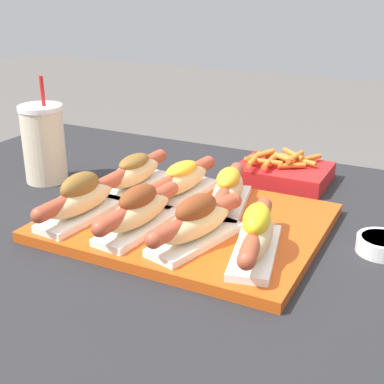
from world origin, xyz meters
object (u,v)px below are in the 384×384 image
Objects in this scene: hot_dog_1 at (139,211)px; fries_basket at (283,172)px; drink_cup at (44,143)px; hot_dog_0 at (81,199)px; serving_tray at (187,222)px; hot_dog_3 at (256,234)px; hot_dog_4 at (135,173)px; hot_dog_6 at (228,190)px; hot_dog_2 at (197,222)px; sauce_bowl at (382,244)px; hot_dog_5 at (182,180)px.

hot_dog_1 reaches higher than fries_basket.
fries_basket is (0.45, 0.22, -0.06)m from drink_cup.
hot_dog_0 reaches higher than hot_dog_1.
hot_dog_3 is (0.15, -0.07, 0.04)m from serving_tray.
hot_dog_6 is at bearing -1.16° from hot_dog_4.
fries_basket is at bearing 81.61° from hot_dog_6.
hot_dog_6 is (0.05, 0.07, 0.04)m from serving_tray.
serving_tray is 0.38m from drink_cup.
hot_dog_6 is at bearing -98.39° from fries_basket.
drink_cup is (-0.52, 0.14, 0.03)m from hot_dog_3.
hot_dog_0 is (-0.16, -0.08, 0.04)m from serving_tray.
drink_cup is at bearing 144.15° from hot_dog_0.
hot_dog_2 is 2.69× the size of sauce_bowl.
hot_dog_6 is at bearing 126.41° from hot_dog_3.
serving_tray is 0.17m from hot_dog_4.
hot_dog_0 is at bearing -178.33° from hot_dog_3.
hot_dog_3 is 0.98× the size of hot_dog_5.
hot_dog_0 is 1.02× the size of hot_dog_3.
serving_tray is 2.13× the size of hot_dog_5.
hot_dog_2 is at bearing 1.36° from hot_dog_0.
fries_basket is (0.23, 0.22, -0.03)m from hot_dog_4.
hot_dog_1 is 0.19m from hot_dog_4.
hot_dog_3 is at bearing -15.31° from drink_cup.
hot_dog_5 is at bearing 1.92° from drink_cup.
hot_dog_6 is 1.13× the size of fries_basket.
hot_dog_4 is 0.32m from fries_basket.
hot_dog_5 is at bearing 122.65° from serving_tray.
serving_tray is 2.16× the size of hot_dog_3.
hot_dog_3 is 0.34m from hot_dog_4.
hot_dog_4 is at bearing -176.65° from hot_dog_5.
hot_dog_0 is at bearing -178.64° from hot_dog_2.
serving_tray is at bearing 154.32° from hot_dog_3.
hot_dog_4 reaches higher than serving_tray.
hot_dog_2 is (0.10, 0.00, 0.00)m from hot_dog_1.
serving_tray is 2.12× the size of hot_dog_4.
hot_dog_3 reaches higher than hot_dog_5.
hot_dog_4 reaches higher than sauce_bowl.
hot_dog_4 is 1.16× the size of fries_basket.
drink_cup is at bearing 164.69° from hot_dog_3.
hot_dog_0 reaches higher than hot_dog_3.
hot_dog_0 is 1.00× the size of hot_dog_5.
sauce_bowl is (0.47, -0.02, -0.04)m from hot_dog_4.
hot_dog_5 is at bearing 176.12° from sauce_bowl.
hot_dog_2 is at bearing 1.08° from hot_dog_1.
sauce_bowl is 0.35× the size of drink_cup.
hot_dog_1 reaches higher than hot_dog_4.
hot_dog_4 reaches higher than fries_basket.
sauce_bowl is (0.27, -0.01, -0.04)m from hot_dog_6.
hot_dog_3 reaches higher than sauce_bowl.
sauce_bowl is (0.37, -0.02, -0.04)m from hot_dog_5.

